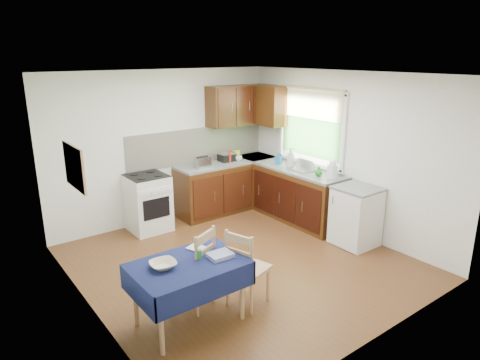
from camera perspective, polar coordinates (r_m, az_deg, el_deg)
floor at (r=5.95m, az=0.18°, el=-10.89°), size 4.20×4.20×0.00m
ceiling at (r=5.28m, az=0.20°, el=13.93°), size 4.00×4.20×0.02m
wall_back at (r=7.22m, az=-10.00°, el=4.40°), size 4.00×0.02×2.50m
wall_front at (r=4.11m, az=18.33°, el=-5.67°), size 4.00×0.02×2.50m
wall_left at (r=4.61m, az=-20.01°, el=-3.38°), size 0.02×4.20×2.50m
wall_right at (r=6.85m, az=13.65°, el=3.51°), size 0.02×4.20×2.50m
base_cabinets at (r=7.47m, az=2.62°, el=-1.46°), size 1.90×2.30×0.86m
worktop_back at (r=7.58m, az=-1.75°, el=2.36°), size 1.90×0.60×0.04m
worktop_right at (r=7.14m, az=7.90°, el=1.30°), size 0.60×1.70×0.04m
worktop_corner at (r=7.97m, az=2.07°, el=3.05°), size 0.60×0.60×0.04m
splashback at (r=7.53m, az=-5.52°, el=4.68°), size 2.70×0.02×0.60m
upper_cabinets at (r=7.69m, az=1.12°, el=9.92°), size 1.20×0.85×0.70m
stove at (r=6.96m, az=-12.18°, el=-2.96°), size 0.60×0.61×0.92m
window at (r=7.20m, az=9.41°, el=7.64°), size 0.04×1.48×1.26m
fridge at (r=6.53m, az=15.19°, el=-4.68°), size 0.58×0.60×0.89m
corkboard at (r=4.80m, az=-21.19°, el=1.62°), size 0.04×0.62×0.47m
dining_table at (r=4.52m, az=-6.90°, el=-12.11°), size 1.15×0.78×0.69m
chair_far at (r=4.81m, az=-5.91°, el=-11.36°), size 0.55×0.55×0.94m
chair_near at (r=4.82m, az=0.75°, el=-11.36°), size 0.51×0.51×0.92m
toaster at (r=7.17m, az=-5.04°, el=2.37°), size 0.26×0.16×0.20m
sandwich_press at (r=7.58m, az=-1.75°, el=3.11°), size 0.27×0.23×0.16m
sauce_bottle at (r=7.49m, az=-1.39°, el=3.15°), size 0.05×0.05×0.21m
yellow_packet at (r=7.78m, az=-0.50°, el=3.46°), size 0.12×0.09×0.15m
dish_rack at (r=7.08m, az=8.72°, el=1.50°), size 0.40×0.30×0.19m
kettle at (r=6.69m, az=12.22°, el=1.29°), size 0.16×0.16×0.28m
cup at (r=7.60m, az=-0.20°, el=2.94°), size 0.17×0.17×0.10m
soap_bottle_a at (r=7.17m, az=6.75°, el=2.95°), size 0.18×0.18×0.33m
soap_bottle_b at (r=7.39m, az=5.13°, el=2.92°), size 0.13×0.13×0.21m
soap_bottle_c at (r=6.76m, az=10.44°, el=1.16°), size 0.13×0.13×0.16m
plate_bowl at (r=4.40m, az=-10.23°, el=-11.06°), size 0.29×0.29×0.06m
book at (r=4.69m, az=-6.29°, el=-9.38°), size 0.22×0.25×0.02m
spice_jar at (r=4.51m, az=-5.44°, el=-9.87°), size 0.05×0.05×0.10m
tea_towel at (r=4.55m, az=-2.67°, el=-9.98°), size 0.26×0.21×0.04m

